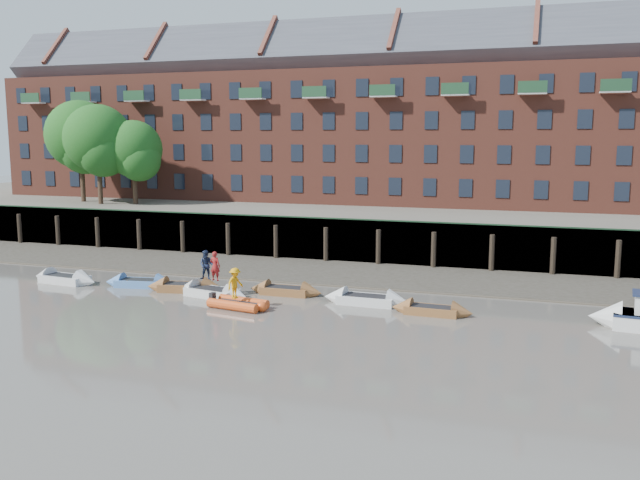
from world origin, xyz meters
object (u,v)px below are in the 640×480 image
at_px(rowboat_4, 286,291).
at_px(person_rower_b, 206,265).
at_px(rowboat_2, 185,287).
at_px(person_rib_crew, 235,283).
at_px(rowboat_5, 367,300).
at_px(rowboat_6, 432,310).
at_px(rib_tender, 240,304).
at_px(rowboat_1, 140,283).
at_px(person_rower_a, 215,266).
at_px(rowboat_3, 212,292).
at_px(rowboat_0, 65,279).

xyz_separation_m(rowboat_4, person_rower_b, (-4.27, -1.72, 1.60)).
xyz_separation_m(rowboat_2, rowboat_4, (6.07, 1.09, -0.01)).
bearing_deg(person_rib_crew, rowboat_5, -46.36).
relative_size(rowboat_6, rib_tender, 1.25).
height_order(rowboat_1, person_rower_b, person_rower_b).
height_order(rowboat_6, person_rower_b, person_rower_b).
relative_size(rowboat_1, person_rower_b, 2.70).
relative_size(rowboat_2, person_rib_crew, 2.92).
bearing_deg(rowboat_6, rowboat_2, 179.14).
height_order(rowboat_6, person_rower_a, person_rower_a).
bearing_deg(rowboat_2, person_rower_a, -27.04).
distance_m(rowboat_2, rowboat_5, 11.21).
height_order(rowboat_3, rowboat_5, rowboat_5).
height_order(rowboat_6, rib_tender, rowboat_6).
height_order(rib_tender, person_rower_a, person_rower_a).
height_order(rowboat_5, rowboat_6, rowboat_5).
height_order(rowboat_5, person_rib_crew, person_rib_crew).
bearing_deg(rowboat_0, rowboat_4, 11.30).
relative_size(rowboat_6, person_rib_crew, 2.57).
relative_size(rowboat_0, person_rower_b, 2.91).
bearing_deg(person_rower_a, rowboat_3, 18.73).
xyz_separation_m(rowboat_4, rib_tender, (-1.17, -3.84, 0.02)).
bearing_deg(rowboat_5, rowboat_3, -171.83).
bearing_deg(rib_tender, rowboat_4, 83.21).
relative_size(person_rower_b, person_rib_crew, 1.03).
relative_size(rowboat_0, person_rib_crew, 2.99).
distance_m(rowboat_4, person_rower_a, 4.39).
relative_size(rowboat_6, person_rower_a, 2.52).
xyz_separation_m(rowboat_1, rowboat_5, (14.50, 0.05, 0.02)).
xyz_separation_m(rowboat_1, person_rower_b, (5.10, -0.88, 1.60)).
bearing_deg(rowboat_2, rowboat_1, 164.81).
distance_m(rowboat_0, rowboat_3, 10.70).
xyz_separation_m(rib_tender, person_rower_b, (-3.11, 2.11, 1.58)).
height_order(rowboat_0, person_rib_crew, person_rib_crew).
distance_m(rowboat_6, person_rower_b, 13.30).
xyz_separation_m(rowboat_3, rowboat_5, (9.01, 1.06, 0.00)).
relative_size(rowboat_2, rowboat_6, 1.14).
distance_m(rowboat_0, rowboat_2, 8.50).
xyz_separation_m(rowboat_1, person_rower_a, (5.70, -0.95, 1.59)).
bearing_deg(rowboat_1, person_rib_crew, -30.11).
distance_m(rowboat_5, rib_tender, 6.99).
distance_m(rowboat_1, person_rower_a, 5.99).
bearing_deg(rowboat_4, rowboat_2, -170.18).
xyz_separation_m(rowboat_1, rowboat_3, (5.50, -1.01, 0.02)).
distance_m(rowboat_2, rowboat_3, 2.33).
height_order(rowboat_2, person_rib_crew, person_rib_crew).
distance_m(rowboat_1, person_rib_crew, 8.60).
height_order(person_rower_a, person_rib_crew, person_rower_a).
bearing_deg(rowboat_0, person_rower_b, 4.00).
relative_size(rowboat_3, rowboat_6, 1.18).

